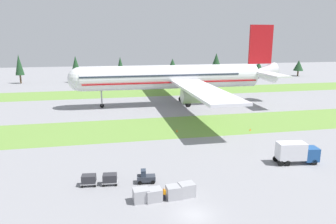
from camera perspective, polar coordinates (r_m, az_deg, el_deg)
The scene contains 16 objects.
ground_plane at distance 39.51m, azimuth 4.63°, elevation -17.75°, with size 400.00×400.00×0.00m, color gray.
grass_strip_near at distance 73.19m, azimuth -3.51°, elevation -2.87°, with size 320.00×17.94×0.01m, color olive.
grass_strip_far at distance 119.66m, azimuth -6.80°, elevation 3.41°, with size 320.00×17.94×0.01m, color olive.
airliner at distance 96.84m, azimuth 1.60°, elevation 6.29°, with size 63.50×78.04×23.84m.
baggage_tug at distance 46.60m, azimuth -4.00°, elevation -11.52°, with size 2.71×1.54×1.97m.
cargo_dolly_lead at distance 46.68m, azimuth -10.30°, elevation -11.53°, with size 2.33×1.70×1.55m.
cargo_dolly_second at distance 47.00m, azimuth -13.90°, elevation -11.54°, with size 2.33×1.70×1.55m.
catering_truck at distance 56.73m, azimuth 21.85°, elevation -6.62°, with size 7.18×3.12×3.58m.
ground_crew_marshaller at distance 41.90m, azimuth -0.70°, elevation -14.29°, with size 0.43×0.42×1.74m.
uld_container_0 at distance 41.97m, azimuth -2.56°, elevation -14.48°, with size 2.00×1.60×1.60m, color #A3A3A8.
uld_container_1 at distance 42.47m, azimuth 1.11°, elevation -14.05°, with size 2.00×1.60×1.68m, color #A3A3A8.
uld_container_2 at distance 43.01m, azimuth 3.36°, elevation -13.62°, with size 2.00×1.60×1.79m, color #A3A3A8.
uld_container_3 at distance 41.80m, azimuth -4.80°, elevation -14.54°, with size 2.00×1.60×1.72m, color #A3A3A8.
taxiway_marker_0 at distance 70.14m, azimuth 1.60°, elevation -3.35°, with size 0.44×0.44×0.52m, color orange.
taxiway_marker_1 at distance 73.51m, azimuth 14.42°, elevation -3.01°, with size 0.44×0.44×0.48m, color orange.
distant_tree_line at distance 151.99m, azimuth -5.55°, elevation 8.11°, with size 185.84×9.13×12.73m.
Camera 1 is at (-9.79, -32.42, 20.34)m, focal length 34.27 mm.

